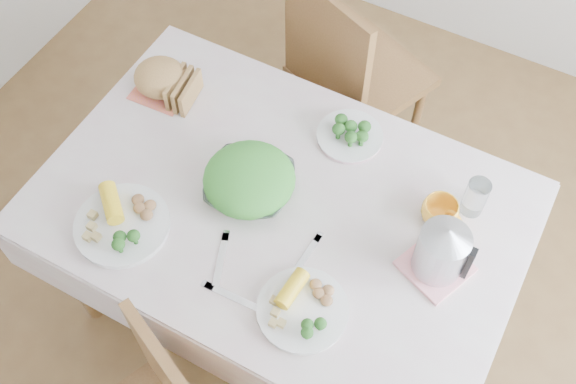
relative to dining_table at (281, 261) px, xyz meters
The scene contains 17 objects.
floor 0.38m from the dining_table, ahead, with size 3.60×3.60×0.00m, color brown.
dining_table is the anchor object (origin of this frame).
tablecloth 0.38m from the dining_table, ahead, with size 1.50×1.00×0.01m, color beige.
chair_far 0.86m from the dining_table, 95.91° to the left, with size 0.46×0.46×1.02m, color brown.
salad_bowl 0.43m from the dining_table, behind, with size 0.27×0.27×0.07m, color white.
dinner_plate_left 0.63m from the dining_table, 141.66° to the right, with size 0.29×0.29×0.02m, color white.
dinner_plate_right 0.54m from the dining_table, 50.78° to the right, with size 0.26×0.26×0.02m, color white.
broccoli_plate 0.53m from the dining_table, 76.73° to the left, with size 0.22×0.22×0.02m, color beige.
napkin 0.74m from the dining_table, 159.33° to the left, with size 0.19×0.19×0.00m, color #E36D54.
bread_loaf 0.77m from the dining_table, 159.33° to the left, with size 0.19×0.18×0.11m, color olive.
yellow_mug 0.65m from the dining_table, 21.79° to the left, with size 0.11×0.11×0.09m, color yellow.
glass_tumbler 0.75m from the dining_table, 26.85° to the left, with size 0.07×0.07×0.13m, color white.
pink_tray 0.65m from the dining_table, ahead, with size 0.18×0.18×0.01m, color pink.
electric_kettle 0.72m from the dining_table, ahead, with size 0.15×0.15×0.20m, color #B2B5BA.
fork_left 0.47m from the dining_table, 103.37° to the right, with size 0.02×0.18×0.00m, color silver.
fork_right 0.44m from the dining_table, 37.31° to the right, with size 0.02×0.16×0.00m, color silver.
knife 0.52m from the dining_table, 84.69° to the right, with size 0.02×0.18×0.00m, color silver.
Camera 1 is at (0.56, -0.97, 2.55)m, focal length 42.00 mm.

